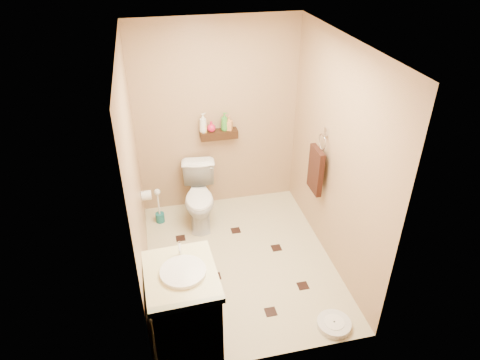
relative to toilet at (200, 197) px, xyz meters
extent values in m
plane|color=#C4B88F|center=(0.32, -0.83, -0.36)|extent=(2.50, 2.50, 0.00)
cube|color=tan|center=(0.32, 0.42, 0.84)|extent=(2.00, 0.04, 2.40)
cube|color=tan|center=(0.32, -2.08, 0.84)|extent=(2.00, 0.04, 2.40)
cube|color=tan|center=(-0.68, -0.83, 0.84)|extent=(0.04, 2.50, 2.40)
cube|color=tan|center=(1.32, -0.83, 0.84)|extent=(0.04, 2.50, 2.40)
cube|color=white|center=(0.32, -0.83, 2.04)|extent=(2.00, 2.50, 0.02)
cube|color=#34190E|center=(0.32, 0.34, 0.66)|extent=(0.46, 0.14, 0.10)
cube|color=black|center=(0.01, -1.01, -0.36)|extent=(0.11, 0.11, 0.01)
cube|color=black|center=(0.78, -0.71, -0.36)|extent=(0.11, 0.11, 0.01)
cube|color=black|center=(0.45, -1.61, -0.36)|extent=(0.11, 0.11, 0.01)
cube|color=black|center=(-0.29, -0.29, -0.36)|extent=(0.11, 0.11, 0.01)
cube|color=black|center=(0.88, -1.35, -0.36)|extent=(0.11, 0.11, 0.01)
cube|color=black|center=(0.39, -0.29, -0.36)|extent=(0.11, 0.11, 0.01)
imported|color=white|center=(0.00, 0.00, 0.00)|extent=(0.49, 0.76, 0.73)
cube|color=brown|center=(-0.38, -1.78, 0.04)|extent=(0.56, 0.68, 0.80)
cube|color=beige|center=(-0.38, -1.78, 0.46)|extent=(0.60, 0.72, 0.05)
cylinder|color=white|center=(-0.36, -1.78, 0.50)|extent=(0.37, 0.37, 0.05)
cylinder|color=silver|center=(-0.36, -1.56, 0.56)|extent=(0.03, 0.03, 0.12)
cylinder|color=silver|center=(0.98, -1.90, -0.33)|extent=(0.37, 0.37, 0.06)
cylinder|color=white|center=(0.98, -1.90, -0.30)|extent=(0.19, 0.19, 0.01)
cylinder|color=#185F62|center=(-0.50, 0.11, -0.30)|extent=(0.11, 0.11, 0.12)
cylinder|color=silver|center=(-0.50, 0.11, -0.08)|extent=(0.02, 0.02, 0.34)
sphere|color=silver|center=(-0.50, 0.11, 0.08)|extent=(0.08, 0.08, 0.08)
cube|color=silver|center=(1.30, -0.58, 1.02)|extent=(0.03, 0.06, 0.08)
torus|color=silver|center=(1.27, -0.58, 0.90)|extent=(0.02, 0.19, 0.19)
cube|color=#361710|center=(1.23, -0.58, 0.56)|extent=(0.06, 0.30, 0.52)
cylinder|color=silver|center=(-0.62, -0.18, 0.24)|extent=(0.11, 0.11, 0.11)
cylinder|color=silver|center=(-0.66, -0.18, 0.30)|extent=(0.04, 0.02, 0.02)
imported|color=silver|center=(0.13, 0.34, 0.83)|extent=(0.12, 0.12, 0.24)
imported|color=yellow|center=(0.13, 0.34, 0.78)|extent=(0.08, 0.08, 0.15)
imported|color=#C5173E|center=(0.23, 0.34, 0.77)|extent=(0.14, 0.14, 0.13)
imported|color=#3A8D2F|center=(0.39, 0.34, 0.82)|extent=(0.11, 0.11, 0.23)
imported|color=#DC8D49|center=(0.44, 0.34, 0.79)|extent=(0.10, 0.11, 0.17)
camera|label=1|loc=(-0.47, -4.34, 2.92)|focal=32.00mm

